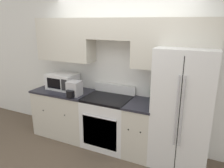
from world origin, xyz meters
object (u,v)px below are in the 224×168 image
at_px(microwave, 63,81).
at_px(bottle, 152,94).
at_px(refrigerator, 183,108).
at_px(oven_range, 108,121).

distance_m(microwave, bottle, 1.71).
bearing_deg(bottle, refrigerator, -17.27).
height_order(oven_range, microwave, microwave).
relative_size(oven_range, microwave, 1.95).
xyz_separation_m(refrigerator, bottle, (-0.52, 0.16, 0.09)).
bearing_deg(bottle, oven_range, -162.39).
bearing_deg(refrigerator, oven_range, -177.07).
relative_size(oven_range, refrigerator, 0.58).
bearing_deg(oven_range, bottle, 17.61).
relative_size(refrigerator, microwave, 3.34).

